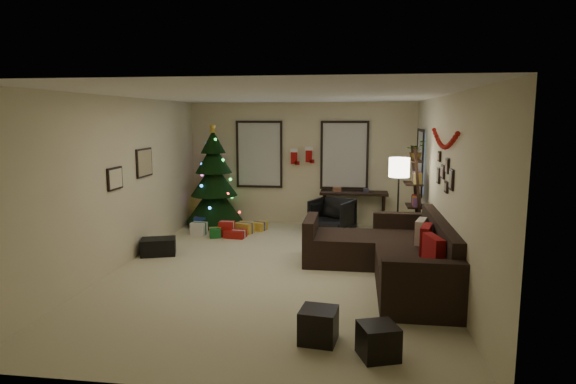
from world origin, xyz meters
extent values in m
plane|color=beige|center=(0.00, 0.00, 0.00)|extent=(7.00, 7.00, 0.00)
plane|color=white|center=(0.00, 0.00, 2.70)|extent=(7.00, 7.00, 0.00)
plane|color=beige|center=(0.00, 3.50, 1.35)|extent=(5.00, 0.00, 5.00)
plane|color=beige|center=(0.00, -3.50, 1.35)|extent=(5.00, 0.00, 5.00)
plane|color=beige|center=(-2.50, 0.00, 1.35)|extent=(0.00, 7.00, 7.00)
plane|color=beige|center=(2.50, 0.00, 1.35)|extent=(0.00, 7.00, 7.00)
cube|color=#728CB2|center=(-0.95, 3.47, 1.55)|extent=(0.94, 0.02, 1.35)
cube|color=beige|center=(-0.95, 3.47, 1.55)|extent=(0.94, 0.03, 1.35)
cube|color=#728CB2|center=(0.95, 3.47, 1.55)|extent=(0.94, 0.02, 1.35)
cube|color=beige|center=(0.95, 3.47, 1.55)|extent=(0.94, 0.03, 1.35)
cube|color=#728CB2|center=(2.47, 2.55, 1.50)|extent=(0.05, 0.27, 1.17)
cube|color=beige|center=(2.47, 2.55, 1.50)|extent=(0.05, 0.45, 1.17)
cylinder|color=black|center=(-1.86, 2.95, 0.14)|extent=(0.09, 0.09, 0.27)
cone|color=black|center=(-1.86, 2.95, 0.54)|extent=(1.23, 1.23, 0.86)
cone|color=black|center=(-1.86, 2.95, 1.04)|extent=(1.01, 1.01, 0.72)
cone|color=black|center=(-1.86, 2.95, 1.49)|extent=(0.80, 0.80, 0.63)
cone|color=black|center=(-1.86, 2.95, 1.86)|extent=(0.54, 0.54, 0.50)
cylinder|color=maroon|center=(-1.86, 2.95, 0.02)|extent=(1.00, 1.00, 0.04)
cube|color=maroon|center=(-1.15, 1.95, 0.07)|extent=(0.40, 0.30, 0.15)
cube|color=gold|center=(-0.80, 2.65, 0.09)|extent=(0.25, 0.30, 0.18)
cube|color=silver|center=(-1.95, 2.10, 0.12)|extent=(0.30, 0.22, 0.25)
cube|color=navy|center=(-2.05, 2.55, 0.14)|extent=(0.26, 0.26, 0.28)
cube|color=#14591E|center=(-1.55, 1.90, 0.10)|extent=(0.22, 0.22, 0.20)
cube|color=maroon|center=(-1.35, 2.05, 0.15)|extent=(0.28, 0.25, 0.30)
cube|color=gold|center=(-1.05, 2.35, 0.11)|extent=(0.35, 0.28, 0.22)
cube|color=black|center=(2.03, -0.28, 0.24)|extent=(1.01, 2.69, 0.47)
cube|color=black|center=(2.43, -0.28, 0.70)|extent=(0.20, 2.69, 0.46)
cube|color=black|center=(2.03, -1.72, 0.37)|extent=(1.01, 0.20, 0.74)
cube|color=black|center=(2.03, 1.16, 0.37)|extent=(1.01, 0.20, 0.74)
cube|color=black|center=(1.05, 0.56, 0.24)|extent=(0.95, 1.01, 0.47)
cube|color=black|center=(0.48, 0.56, 0.37)|extent=(0.18, 1.01, 0.74)
cube|color=maroon|center=(2.21, -1.08, 0.64)|extent=(0.23, 0.49, 0.48)
cube|color=maroon|center=(2.21, -0.41, 0.64)|extent=(0.23, 0.48, 0.46)
cube|color=beige|center=(2.21, 0.16, 0.63)|extent=(0.23, 0.43, 0.42)
cube|color=black|center=(0.85, -2.41, 0.18)|extent=(0.43, 0.43, 0.36)
cube|color=black|center=(1.46, -2.67, 0.17)|extent=(0.46, 0.46, 0.34)
cube|color=black|center=(1.17, 3.22, 0.76)|extent=(1.45, 0.52, 0.05)
cylinder|color=black|center=(0.54, 3.01, 0.36)|extent=(0.05, 0.05, 0.72)
cylinder|color=black|center=(0.54, 3.43, 0.36)|extent=(0.05, 0.05, 0.72)
cylinder|color=black|center=(1.81, 3.01, 0.36)|extent=(0.05, 0.05, 0.72)
cylinder|color=black|center=(1.81, 3.43, 0.36)|extent=(0.05, 0.05, 0.72)
imported|color=black|center=(0.75, 2.57, 0.36)|extent=(0.91, 0.89, 0.73)
cube|color=black|center=(2.32, 1.44, 0.93)|extent=(0.05, 0.05, 1.86)
cube|color=black|center=(2.32, 1.94, 0.93)|extent=(0.05, 0.05, 1.86)
cube|color=black|center=(2.29, 1.69, 0.36)|extent=(0.30, 0.52, 0.03)
cube|color=black|center=(2.29, 1.69, 0.77)|extent=(0.30, 0.52, 0.03)
cube|color=black|center=(2.29, 1.69, 1.19)|extent=(0.30, 0.52, 0.03)
cube|color=black|center=(2.29, 1.69, 1.60)|extent=(0.30, 0.52, 0.03)
imported|color=#4C4C4C|center=(2.30, 1.98, 1.82)|extent=(0.59, 0.60, 0.50)
cylinder|color=black|center=(1.95, 1.29, 0.02)|extent=(0.29, 0.29, 0.03)
cylinder|color=black|center=(1.95, 1.29, 0.74)|extent=(0.03, 0.03, 1.41)
cylinder|color=white|center=(1.95, 1.29, 1.52)|extent=(0.36, 0.36, 0.33)
cube|color=black|center=(-2.48, 0.80, 1.59)|extent=(0.04, 0.60, 0.50)
cube|color=tan|center=(-2.48, 0.80, 1.59)|extent=(0.01, 0.54, 0.45)
cube|color=black|center=(-2.48, -0.28, 1.44)|extent=(0.04, 0.45, 0.35)
cube|color=beige|center=(-2.48, -0.28, 1.44)|extent=(0.01, 0.41, 0.31)
cube|color=black|center=(2.48, -0.60, 1.55)|extent=(0.03, 0.22, 0.28)
cube|color=black|center=(2.48, -0.25, 1.70)|extent=(0.03, 0.18, 0.22)
cube|color=black|center=(2.48, -0.25, 1.40)|extent=(0.03, 0.20, 0.16)
cube|color=black|center=(2.48, 0.10, 1.58)|extent=(0.03, 0.26, 0.20)
cube|color=black|center=(2.48, 0.45, 1.48)|extent=(0.03, 0.18, 0.24)
cube|color=black|center=(2.48, 0.45, 1.78)|extent=(0.03, 0.16, 0.16)
cube|color=#990F0C|center=(-0.15, 3.36, 1.50)|extent=(0.14, 0.04, 0.30)
cube|color=white|center=(-0.15, 3.36, 1.65)|extent=(0.16, 0.05, 0.08)
cube|color=#990F0C|center=(-0.08, 3.36, 1.37)|extent=(0.10, 0.04, 0.08)
cube|color=#990F0C|center=(0.18, 3.33, 1.55)|extent=(0.14, 0.04, 0.30)
cube|color=white|center=(0.18, 3.33, 1.70)|extent=(0.16, 0.05, 0.08)
cube|color=#990F0C|center=(0.25, 3.33, 1.42)|extent=(0.10, 0.04, 0.08)
cube|color=black|center=(-2.17, 0.55, 0.15)|extent=(0.67, 0.55, 0.29)
camera|label=1|loc=(1.21, -7.37, 2.38)|focal=30.67mm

